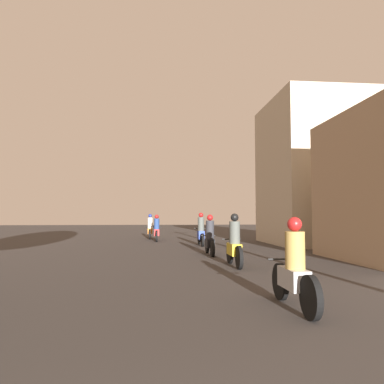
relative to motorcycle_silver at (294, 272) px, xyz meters
The scene contains 7 objects.
motorcycle_silver is the anchor object (origin of this frame).
motorcycle_yellow 5.17m from the motorcycle_silver, 88.80° to the left, with size 0.60×2.01×1.60m.
motorcycle_black 8.45m from the motorcycle_silver, 91.06° to the left, with size 0.60×2.00×1.57m.
motorcycle_blue 12.98m from the motorcycle_silver, 89.78° to the left, with size 0.60×2.08×1.67m.
motorcycle_red 16.52m from the motorcycle_silver, 97.59° to the left, with size 0.60×2.01×1.58m.
motorcycle_orange 18.90m from the motorcycle_silver, 97.90° to the left, with size 0.60×2.08×1.62m.
building_right_far 15.29m from the motorcycle_silver, 63.87° to the left, with size 5.37×6.16×7.75m.
Camera 1 is at (-0.22, 0.20, 1.55)m, focal length 35.00 mm.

